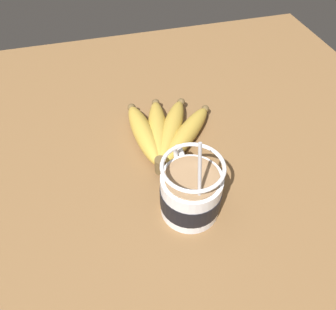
% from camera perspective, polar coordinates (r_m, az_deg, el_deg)
% --- Properties ---
extents(table, '(1.02, 1.02, 0.03)m').
position_cam_1_polar(table, '(0.61, 2.28, -2.30)').
color(table, brown).
rests_on(table, ground).
extents(coffee_mug, '(0.13, 0.10, 0.17)m').
position_cam_1_polar(coffee_mug, '(0.51, 3.94, -6.46)').
color(coffee_mug, silver).
rests_on(coffee_mug, table).
extents(banana_bunch, '(0.20, 0.18, 0.04)m').
position_cam_1_polar(banana_bunch, '(0.63, -0.55, 4.00)').
color(banana_bunch, brown).
rests_on(banana_bunch, table).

